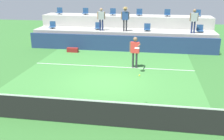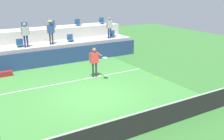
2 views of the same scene
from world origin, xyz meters
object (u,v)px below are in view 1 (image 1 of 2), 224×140
stadium_chair_upper_mid_right (139,13)px  stadium_chair_lower_far_right (200,29)px  spectator_with_hat (125,17)px  stadium_chair_lower_left (98,27)px  spectator_leaning_on_rail (101,17)px  stadium_chair_upper_far_left (59,11)px  stadium_chair_upper_mid_left (113,12)px  stadium_chair_upper_far_right (198,14)px  stadium_chair_upper_right (167,13)px  stadium_chair_lower_right (147,28)px  tennis_ball (139,75)px  tennis_player (135,49)px  stadium_chair_lower_far_left (52,25)px  equipment_bag (73,50)px  spectator_in_grey (194,19)px  stadium_chair_upper_left (85,12)px

stadium_chair_upper_mid_right → stadium_chair_lower_far_right: bearing=-22.7°
spectator_with_hat → stadium_chair_upper_mid_right: bearing=68.9°
stadium_chair_lower_left → spectator_leaning_on_rail: bearing=-49.8°
stadium_chair_lower_far_right → stadium_chair_upper_far_left: bearing=170.5°
stadium_chair_upper_far_left → stadium_chair_upper_mid_left: same height
stadium_chair_upper_far_left → stadium_chair_upper_far_right: size_ratio=1.00×
stadium_chair_upper_right → stadium_chair_upper_mid_right: bearing=180.0°
stadium_chair_lower_right → tennis_ball: (0.04, -9.62, -0.19)m
stadium_chair_upper_far_left → tennis_ball: stadium_chair_upper_far_left is taller
tennis_player → stadium_chair_upper_mid_right: bearing=91.8°
stadium_chair_lower_right → stadium_chair_lower_left: bearing=180.0°
tennis_player → stadium_chair_lower_far_left: bearing=143.8°
stadium_chair_lower_far_left → tennis_player: size_ratio=0.30×
stadium_chair_upper_right → tennis_player: 7.00m
stadium_chair_lower_far_left → stadium_chair_upper_mid_left: (4.30, 1.80, 0.85)m
stadium_chair_lower_right → equipment_bag: size_ratio=0.68×
stadium_chair_lower_left → spectator_in_grey: spectator_in_grey is taller
stadium_chair_upper_far_left → equipment_bag: size_ratio=0.68×
stadium_chair_lower_far_right → stadium_chair_upper_mid_left: 6.67m
spectator_in_grey → stadium_chair_lower_far_right: bearing=36.2°
stadium_chair_lower_left → spectator_in_grey: bearing=-3.3°
stadium_chair_upper_mid_left → spectator_leaning_on_rail: (-0.48, -2.18, -0.12)m
stadium_chair_lower_right → stadium_chair_lower_far_right: same height
tennis_ball → stadium_chair_upper_left: bearing=113.7°
stadium_chair_lower_far_left → tennis_ball: size_ratio=7.65×
equipment_bag → stadium_chair_upper_right: bearing=30.8°
stadium_chair_upper_far_right → spectator_in_grey: spectator_in_grey is taller
stadium_chair_upper_far_left → tennis_player: size_ratio=0.30×
stadium_chair_upper_right → equipment_bag: (-6.35, -3.79, -2.16)m
spectator_leaning_on_rail → stadium_chair_upper_left: bearing=128.3°
stadium_chair_upper_left → stadium_chair_upper_mid_left: same height
stadium_chair_lower_far_left → equipment_bag: (2.13, -1.99, -1.31)m
stadium_chair_lower_far_right → stadium_chair_upper_left: bearing=168.1°
stadium_chair_lower_far_right → spectator_with_hat: bearing=-175.7°
stadium_chair_upper_mid_left → stadium_chair_upper_mid_right: bearing=0.0°
spectator_in_grey → tennis_ball: bearing=-108.2°
stadium_chair_lower_right → stadium_chair_upper_far_left: (-7.11, 1.80, 0.85)m
equipment_bag → stadium_chair_upper_left: bearing=90.4°
stadium_chair_upper_left → spectator_in_grey: size_ratio=0.32×
stadium_chair_upper_left → spectator_in_grey: spectator_in_grey is taller
stadium_chair_upper_left → stadium_chair_upper_far_right: bearing=0.0°
stadium_chair_lower_far_left → stadium_chair_lower_far_right: bearing=0.0°
stadium_chair_upper_right → tennis_ball: (-1.37, -11.42, -1.04)m
stadium_chair_lower_far_right → stadium_chair_upper_far_left: (-10.71, 1.80, 0.85)m
stadium_chair_upper_mid_left → stadium_chair_upper_far_right: bearing=0.0°
stadium_chair_lower_far_left → stadium_chair_upper_far_left: 1.99m
stadium_chair_lower_far_right → stadium_chair_lower_right: bearing=180.0°
stadium_chair_lower_left → equipment_bag: stadium_chair_lower_left is taller
stadium_chair_upper_mid_right → tennis_player: 6.74m
spectator_leaning_on_rail → spectator_in_grey: (6.32, 0.00, 0.01)m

